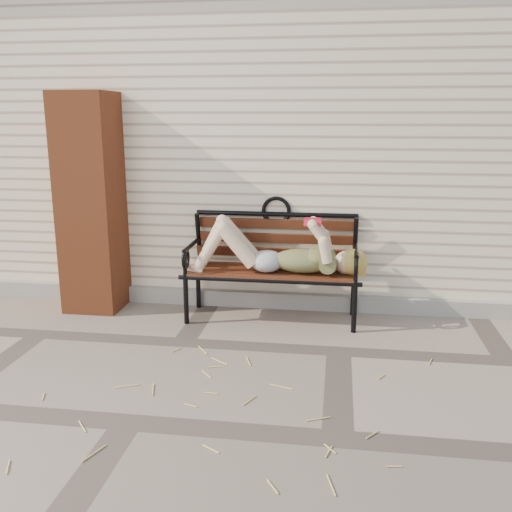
# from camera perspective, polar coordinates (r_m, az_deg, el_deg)

# --- Properties ---
(ground) EXTENTS (80.00, 80.00, 0.00)m
(ground) POSITION_cam_1_polar(r_m,az_deg,el_deg) (4.56, 8.28, -9.42)
(ground) COLOR gray
(ground) RESTS_ON ground
(house_wall) EXTENTS (8.00, 4.00, 3.00)m
(house_wall) POSITION_cam_1_polar(r_m,az_deg,el_deg) (7.19, 8.82, 11.43)
(house_wall) COLOR #F3E2BE
(house_wall) RESTS_ON ground
(foundation_strip) EXTENTS (8.00, 0.10, 0.15)m
(foundation_strip) POSITION_cam_1_polar(r_m,az_deg,el_deg) (5.44, 8.36, -4.66)
(foundation_strip) COLOR #9C998D
(foundation_strip) RESTS_ON ground
(brick_pillar) EXTENTS (0.50, 0.50, 2.00)m
(brick_pillar) POSITION_cam_1_polar(r_m,az_deg,el_deg) (5.49, -16.15, 5.06)
(brick_pillar) COLOR brown
(brick_pillar) RESTS_ON ground
(garden_bench) EXTENTS (1.65, 0.66, 1.07)m
(garden_bench) POSITION_cam_1_polar(r_m,az_deg,el_deg) (5.11, 1.72, 0.42)
(garden_bench) COLOR black
(garden_bench) RESTS_ON ground
(reading_woman) EXTENTS (1.56, 0.35, 0.49)m
(reading_woman) POSITION_cam_1_polar(r_m,az_deg,el_deg) (4.98, 1.71, 0.47)
(reading_woman) COLOR #092B40
(reading_woman) RESTS_ON ground
(straw_scatter) EXTENTS (2.96, 1.73, 0.01)m
(straw_scatter) POSITION_cam_1_polar(r_m,az_deg,el_deg) (3.78, -1.80, -14.33)
(straw_scatter) COLOR #E2CF6E
(straw_scatter) RESTS_ON ground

